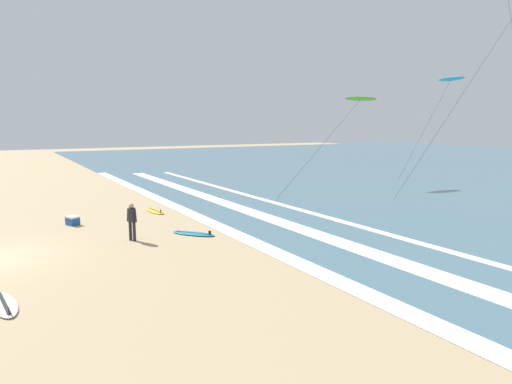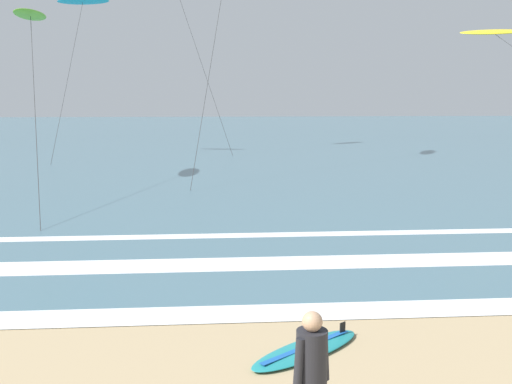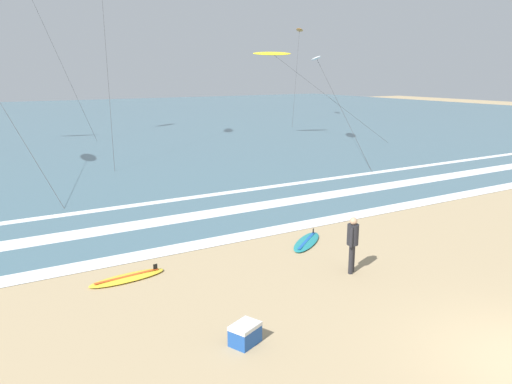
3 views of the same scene
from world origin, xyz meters
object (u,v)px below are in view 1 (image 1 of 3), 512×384
surfboard_right_spare (155,211)px  cooler_box (73,220)px  kite_cyan_far_right (451,79)px  surfboard_left_pile (194,234)px  surfboard_near_water (4,304)px  surfer_left_near (132,218)px  kite_lime_distant_high (361,99)px

surfboard_right_spare → cooler_box: (1.13, -4.46, 0.18)m
kite_cyan_far_right → surfboard_left_pile: bearing=-73.6°
surfboard_right_spare → surfboard_near_water: bearing=-35.5°
surfboard_near_water → surfboard_right_spare: size_ratio=1.01×
surfer_left_near → surfboard_right_spare: surfer_left_near is taller
surfer_left_near → surfboard_right_spare: size_ratio=0.75×
surfboard_right_spare → kite_cyan_far_right: kite_cyan_far_right is taller
kite_cyan_far_right → kite_lime_distant_high: kite_cyan_far_right is taller
surfboard_right_spare → kite_lime_distant_high: 19.51m
surfboard_near_water → cooler_box: cooler_box is taller
surfer_left_near → surfboard_near_water: 6.93m
surfer_left_near → surfboard_near_water: surfer_left_near is taller
surfer_left_near → kite_cyan_far_right: (-8.32, 32.14, 8.11)m
cooler_box → surfboard_left_pile: bearing=42.4°
surfboard_left_pile → surfboard_right_spare: 5.90m
surfboard_left_pile → surfboard_near_water: (4.58, -7.36, 0.00)m
surfboard_left_pile → surfboard_right_spare: (-5.90, 0.11, 0.00)m
kite_lime_distant_high → cooler_box: size_ratio=15.46×
kite_lime_distant_high → surfboard_near_water: bearing=-62.6°
surfer_left_near → surfboard_left_pile: bearing=81.8°
surfboard_left_pile → kite_lime_distant_high: kite_lime_distant_high is taller
surfer_left_near → surfboard_right_spare: (-5.53, 2.71, -0.91)m
surfboard_left_pile → kite_cyan_far_right: (-8.70, 29.54, 9.02)m
surfboard_left_pile → surfboard_right_spare: size_ratio=0.95×
surfer_left_near → kite_cyan_far_right: kite_cyan_far_right is taller
surfboard_right_spare → cooler_box: size_ratio=2.90×
surfer_left_near → cooler_box: surfer_left_near is taller
kite_lime_distant_high → surfboard_left_pile: bearing=-64.6°
kite_cyan_far_right → surfboard_near_water: bearing=-70.2°
surfboard_near_water → kite_cyan_far_right: kite_cyan_far_right is taller
surfboard_right_spare → cooler_box: 4.61m
surfer_left_near → surfboard_left_pile: size_ratio=0.79×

